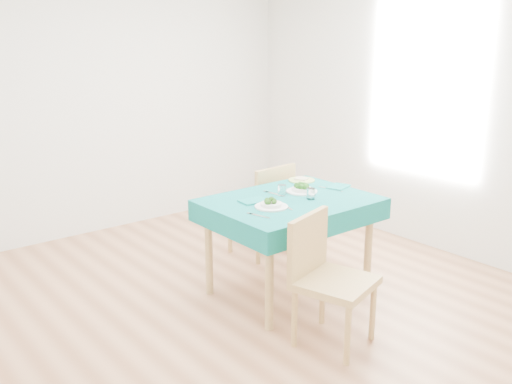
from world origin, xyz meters
TOP-DOWN VIEW (x-y plane):
  - room_shell at (0.00, 0.00)m, footprint 4.02×4.52m
  - table at (0.28, -0.06)m, footprint 1.22×0.93m
  - chair_near at (-0.01, -0.82)m, footprint 0.58×0.61m
  - chair_far at (0.62, 0.72)m, footprint 0.49×0.53m
  - bowl_near at (0.03, -0.13)m, footprint 0.24×0.24m
  - bowl_far at (0.49, 0.03)m, footprint 0.25×0.25m
  - fork_near at (-0.16, -0.24)m, footprint 0.07×0.18m
  - knife_near at (0.14, -0.17)m, footprint 0.09×0.23m
  - fork_far at (0.28, 0.11)m, footprint 0.05×0.20m
  - knife_far at (0.72, -0.06)m, footprint 0.05×0.23m
  - napkin_near at (0.03, 0.06)m, footprint 0.22×0.17m
  - napkin_far at (0.82, -0.06)m, footprint 0.22×0.18m
  - tumbler_center at (0.30, 0.05)m, footprint 0.07×0.07m
  - tumbler_side at (0.41, -0.16)m, footprint 0.06×0.06m
  - side_plate at (0.73, 0.29)m, footprint 0.22×0.22m
  - bread_slice at (0.73, 0.29)m, footprint 0.13×0.13m

SIDE VIEW (x-z plane):
  - table at x=0.28m, z-range 0.00..0.76m
  - chair_near at x=-0.01m, z-range 0.00..1.14m
  - chair_far at x=0.62m, z-range 0.00..1.15m
  - fork_near at x=-0.16m, z-range 0.76..0.76m
  - knife_far at x=0.72m, z-range 0.76..0.76m
  - knife_near at x=0.14m, z-range 0.76..0.76m
  - fork_far at x=0.28m, z-range 0.76..0.76m
  - side_plate at x=0.73m, z-range 0.76..0.77m
  - napkin_far at x=0.82m, z-range 0.76..0.77m
  - napkin_near at x=0.03m, z-range 0.76..0.77m
  - bread_slice at x=0.73m, z-range 0.77..0.78m
  - bowl_near at x=0.03m, z-range 0.76..0.83m
  - bowl_far at x=0.49m, z-range 0.76..0.83m
  - tumbler_side at x=0.41m, z-range 0.76..0.84m
  - tumbler_center at x=0.30m, z-range 0.76..0.84m
  - room_shell at x=0.00m, z-range -0.02..2.71m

